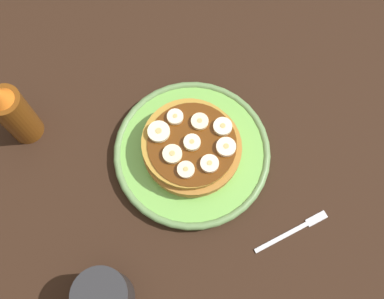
{
  "coord_description": "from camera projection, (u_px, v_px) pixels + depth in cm",
  "views": [
    {
      "loc": [
        19.97,
        15.36,
        72.21
      ],
      "look_at": [
        0.0,
        0.0,
        2.67
      ],
      "focal_mm": 42.85,
      "sensor_mm": 36.0,
      "label": 1
    }
  ],
  "objects": [
    {
      "name": "banana_slice_3",
      "position": [
        226.0,
        147.0,
        0.71
      ],
      "size": [
        3.09,
        3.09,
        0.99
      ],
      "color": "#FEE8C2",
      "rests_on": "pancake_stack"
    },
    {
      "name": "banana_slice_8",
      "position": [
        186.0,
        170.0,
        0.7
      ],
      "size": [
        2.69,
        2.69,
        0.91
      ],
      "color": "beige",
      "rests_on": "pancake_stack"
    },
    {
      "name": "syrup_bottle",
      "position": [
        14.0,
        113.0,
        0.72
      ],
      "size": [
        5.31,
        5.31,
        14.88
      ],
      "color": "brown",
      "rests_on": "ground_plane"
    },
    {
      "name": "banana_slice_1",
      "position": [
        200.0,
        122.0,
        0.72
      ],
      "size": [
        2.78,
        2.78,
        0.89
      ],
      "color": "#FEEAB5",
      "rests_on": "pancake_stack"
    },
    {
      "name": "banana_slice_4",
      "position": [
        223.0,
        127.0,
        0.72
      ],
      "size": [
        3.0,
        3.0,
        0.95
      ],
      "color": "#F7EEC6",
      "rests_on": "pancake_stack"
    },
    {
      "name": "coffee_mug",
      "position": [
        102.0,
        299.0,
        0.65
      ],
      "size": [
        11.1,
        7.87,
        8.31
      ],
      "color": "#262628",
      "rests_on": "ground_plane"
    },
    {
      "name": "banana_slice_5",
      "position": [
        175.0,
        117.0,
        0.73
      ],
      "size": [
        2.61,
        2.61,
        0.93
      ],
      "color": "#F7E8C1",
      "rests_on": "pancake_stack"
    },
    {
      "name": "banana_slice_6",
      "position": [
        172.0,
        154.0,
        0.7
      ],
      "size": [
        3.04,
        3.04,
        1.0
      ],
      "color": "#F6EBB4",
      "rests_on": "pancake_stack"
    },
    {
      "name": "banana_slice_2",
      "position": [
        210.0,
        164.0,
        0.7
      ],
      "size": [
        2.86,
        2.86,
        0.98
      ],
      "color": "#FBE5BF",
      "rests_on": "pancake_stack"
    },
    {
      "name": "ground_plane",
      "position": [
        192.0,
        158.0,
        0.78
      ],
      "size": [
        140.0,
        140.0,
        3.0
      ],
      "primitive_type": "cube",
      "color": "black"
    },
    {
      "name": "pancake_stack",
      "position": [
        191.0,
        148.0,
        0.73
      ],
      "size": [
        16.12,
        16.47,
        3.75
      ],
      "color": "#D3904D",
      "rests_on": "plate"
    },
    {
      "name": "fork",
      "position": [
        296.0,
        230.0,
        0.72
      ],
      "size": [
        12.17,
        6.45,
        0.5
      ],
      "color": "silver",
      "rests_on": "ground_plane"
    },
    {
      "name": "banana_slice_7",
      "position": [
        159.0,
        132.0,
        0.72
      ],
      "size": [
        3.54,
        3.54,
        1.0
      ],
      "color": "#F1EFBF",
      "rests_on": "pancake_stack"
    },
    {
      "name": "banana_slice_0",
      "position": [
        190.0,
        141.0,
        0.71
      ],
      "size": [
        2.67,
        2.67,
        1.04
      ],
      "color": "#F3F0C1",
      "rests_on": "pancake_stack"
    },
    {
      "name": "plate",
      "position": [
        192.0,
        153.0,
        0.75
      ],
      "size": [
        25.8,
        25.8,
        2.1
      ],
      "color": "#72B74C",
      "rests_on": "ground_plane"
    }
  ]
}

